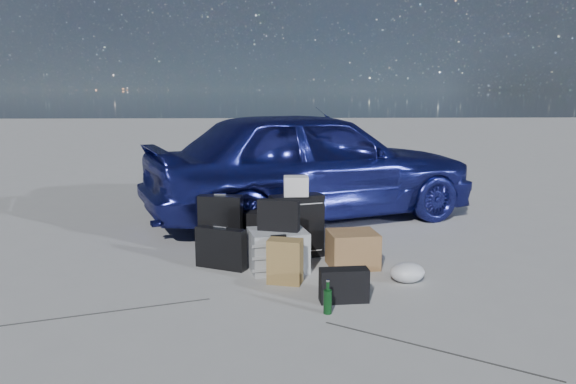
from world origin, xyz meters
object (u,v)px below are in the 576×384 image
object	(u,v)px
car	(311,164)
cardboard_box	(353,249)
suitcase_right	(297,226)
duffel_bag	(282,229)
pelican_case	(278,250)
green_bottle	(328,298)
briefcase	(221,248)
suitcase_left	(221,223)

from	to	relation	value
car	cardboard_box	bearing A→B (deg)	165.96
car	suitcase_right	world-z (taller)	car
suitcase_right	duffel_bag	size ratio (longest dim) A/B	0.85
pelican_case	duffel_bag	distance (m)	0.83
pelican_case	green_bottle	xyz separation A→B (m)	(0.35, -1.09, -0.06)
car	briefcase	bearing A→B (deg)	132.71
green_bottle	duffel_bag	bearing A→B (deg)	98.57
suitcase_left	cardboard_box	distance (m)	1.46
cardboard_box	car	bearing A→B (deg)	96.44
pelican_case	cardboard_box	size ratio (longest dim) A/B	1.15
car	suitcase_right	distance (m)	1.78
green_bottle	pelican_case	bearing A→B (deg)	107.97
car	briefcase	size ratio (longest dim) A/B	8.52
green_bottle	car	bearing A→B (deg)	87.49
briefcase	suitcase_right	size ratio (longest dim) A/B	0.79
briefcase	suitcase_right	bearing A→B (deg)	51.12
suitcase_right	suitcase_left	bearing A→B (deg)	144.62
pelican_case	duffel_bag	bearing A→B (deg)	74.24
car	cardboard_box	xyz separation A→B (m)	(0.23, -2.05, -0.57)
pelican_case	duffel_bag	size ratio (longest dim) A/B	0.69
suitcase_left	cardboard_box	bearing A→B (deg)	-14.65
duffel_bag	green_bottle	distance (m)	1.94
briefcase	green_bottle	world-z (taller)	briefcase
car	green_bottle	size ratio (longest dim) A/B	16.94
car	suitcase_left	bearing A→B (deg)	122.40
briefcase	duffel_bag	size ratio (longest dim) A/B	0.67
briefcase	car	bearing A→B (deg)	89.31
green_bottle	suitcase_left	bearing A→B (deg)	118.00
duffel_bag	cardboard_box	bearing A→B (deg)	-35.44
suitcase_right	car	bearing A→B (deg)	63.97
pelican_case	suitcase_right	bearing A→B (deg)	52.68
briefcase	suitcase_right	world-z (taller)	suitcase_right
pelican_case	green_bottle	bearing A→B (deg)	-83.37
suitcase_left	suitcase_right	bearing A→B (deg)	-8.62
briefcase	suitcase_right	distance (m)	0.83
cardboard_box	green_bottle	bearing A→B (deg)	-107.80
pelican_case	briefcase	world-z (taller)	briefcase
car	pelican_case	distance (m)	2.24
cardboard_box	suitcase_left	bearing A→B (deg)	154.87
pelican_case	cardboard_box	bearing A→B (deg)	-5.90
pelican_case	suitcase_left	world-z (taller)	suitcase_left
briefcase	suitcase_left	size ratio (longest dim) A/B	0.86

